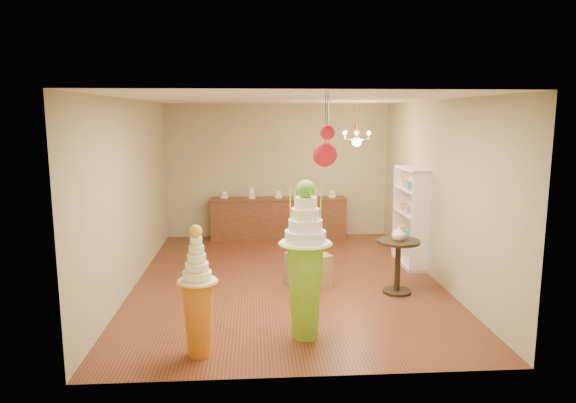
{
  "coord_description": "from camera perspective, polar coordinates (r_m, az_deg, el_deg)",
  "views": [
    {
      "loc": [
        -0.54,
        -8.29,
        2.75
      ],
      "look_at": [
        0.02,
        0.0,
        1.34
      ],
      "focal_mm": 32.0,
      "sensor_mm": 36.0,
      "label": 1
    }
  ],
  "objects": [
    {
      "name": "chandelier",
      "position": [
        9.79,
        7.64,
        6.89
      ],
      "size": [
        0.74,
        0.74,
        0.85
      ],
      "rotation": [
        0.0,
        0.0,
        0.29
      ],
      "color": "#D7994B",
      "rests_on": "ceiling"
    },
    {
      "name": "wall_right",
      "position": [
        8.92,
        16.12,
        1.16
      ],
      "size": [
        0.04,
        6.5,
        3.0
      ],
      "primitive_type": "cube",
      "color": "tan",
      "rests_on": "ground"
    },
    {
      "name": "round_table",
      "position": [
        8.17,
        12.11,
        -6.26
      ],
      "size": [
        0.71,
        0.71,
        0.85
      ],
      "rotation": [
        0.0,
        0.0,
        -0.08
      ],
      "color": "black",
      "rests_on": "floor"
    },
    {
      "name": "pedestal_green",
      "position": [
        6.36,
        1.91,
        -7.73
      ],
      "size": [
        0.73,
        0.73,
        1.99
      ],
      "rotation": [
        0.0,
        0.0,
        0.22
      ],
      "color": "#7EC52B",
      "rests_on": "floor"
    },
    {
      "name": "wall_left",
      "position": [
        8.61,
        -16.96,
        0.83
      ],
      "size": [
        0.04,
        6.5,
        3.0
      ],
      "primitive_type": "cube",
      "color": "tan",
      "rests_on": "ground"
    },
    {
      "name": "pom_green_mid",
      "position": [
        6.72,
        4.48,
        5.41
      ],
      "size": [
        0.22,
        0.22,
        0.85
      ],
      "color": "#41392F",
      "rests_on": "ceiling"
    },
    {
      "name": "pedestal_orange",
      "position": [
        6.06,
        -9.96,
        -11.44
      ],
      "size": [
        0.45,
        0.45,
        1.55
      ],
      "rotation": [
        0.0,
        0.0,
        0.02
      ],
      "color": "orange",
      "rests_on": "floor"
    },
    {
      "name": "ceiling",
      "position": [
        8.32,
        -0.12,
        11.32
      ],
      "size": [
        6.5,
        6.5,
        0.0
      ],
      "primitive_type": "plane",
      "rotation": [
        3.14,
        0.0,
        0.0
      ],
      "color": "white",
      "rests_on": "ground"
    },
    {
      "name": "pom_red_left",
      "position": [
        5.63,
        4.11,
        5.22
      ],
      "size": [
        0.27,
        0.27,
        0.81
      ],
      "color": "#41392F",
      "rests_on": "ceiling"
    },
    {
      "name": "wall_front",
      "position": [
        5.23,
        2.22,
        -4.26
      ],
      "size": [
        5.0,
        0.04,
        3.0
      ],
      "primitive_type": "cube",
      "color": "tan",
      "rests_on": "ground"
    },
    {
      "name": "burlap_riser",
      "position": [
        8.42,
        2.27,
        -7.57
      ],
      "size": [
        0.78,
        0.78,
        0.53
      ],
      "primitive_type": "cube",
      "rotation": [
        0.0,
        0.0,
        0.43
      ],
      "color": "#947B51",
      "rests_on": "floor"
    },
    {
      "name": "wall_back",
      "position": [
        11.63,
        -1.17,
        3.43
      ],
      "size": [
        5.0,
        0.04,
        3.0
      ],
      "primitive_type": "cube",
      "color": "tan",
      "rests_on": "ground"
    },
    {
      "name": "floor",
      "position": [
        8.76,
        -0.12,
        -8.71
      ],
      "size": [
        6.5,
        6.5,
        0.0
      ],
      "primitive_type": "plane",
      "color": "#5E2C19",
      "rests_on": "ground"
    },
    {
      "name": "shelving_unit",
      "position": [
        9.72,
        13.46,
        -1.63
      ],
      "size": [
        0.33,
        1.2,
        1.8
      ],
      "color": "white",
      "rests_on": "floor"
    },
    {
      "name": "pom_red_right",
      "position": [
        5.6,
        4.4,
        7.68
      ],
      "size": [
        0.16,
        0.16,
        0.52
      ],
      "color": "#41392F",
      "rests_on": "ceiling"
    },
    {
      "name": "sideboard",
      "position": [
        11.51,
        -1.09,
        -1.79
      ],
      "size": [
        3.04,
        0.54,
        1.16
      ],
      "color": "brown",
      "rests_on": "floor"
    },
    {
      "name": "vase",
      "position": [
        8.07,
        12.22,
        -3.46
      ],
      "size": [
        0.24,
        0.24,
        0.22
      ],
      "primitive_type": "imported",
      "rotation": [
        0.0,
        0.0,
        0.15
      ],
      "color": "white",
      "rests_on": "round_table"
    }
  ]
}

